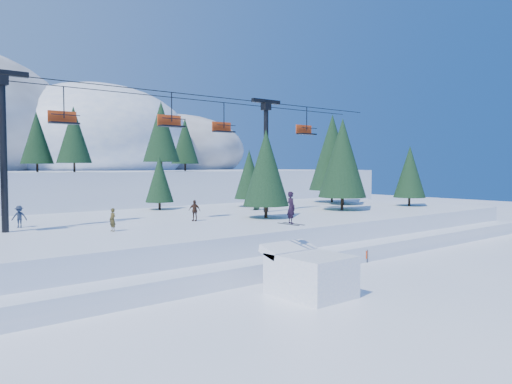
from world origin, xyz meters
TOP-DOWN VIEW (x-y plane):
  - ground at (0.00, 0.00)m, footprint 160.00×160.00m
  - mid_shelf at (0.00, 18.00)m, footprint 70.00×22.00m
  - berm at (0.00, 8.00)m, footprint 70.00×6.00m
  - jump_kicker at (1.64, 1.45)m, footprint 3.17×4.39m
  - chairlift at (1.17, 18.05)m, footprint 46.00×3.21m
  - conifer_stand at (4.52, 18.72)m, footprint 62.52×16.86m
  - distant_skiers at (-0.83, 17.76)m, footprint 28.81×6.93m
  - banner_near at (4.16, 4.67)m, footprint 2.72×0.94m
  - banner_far at (9.76, 5.47)m, footprint 2.68×1.05m

SIDE VIEW (x-z plane):
  - ground at x=0.00m, z-range 0.00..0.00m
  - banner_near at x=4.16m, z-range 0.09..0.99m
  - banner_far at x=9.76m, z-range 0.09..0.99m
  - berm at x=0.00m, z-range 0.00..1.10m
  - jump_kicker at x=1.64m, z-range -1.48..3.87m
  - mid_shelf at x=0.00m, z-range 0.00..2.50m
  - distant_skiers at x=-0.83m, z-range 2.41..4.21m
  - conifer_stand at x=4.52m, z-range 1.92..12.15m
  - chairlift at x=1.17m, z-range 4.18..14.46m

